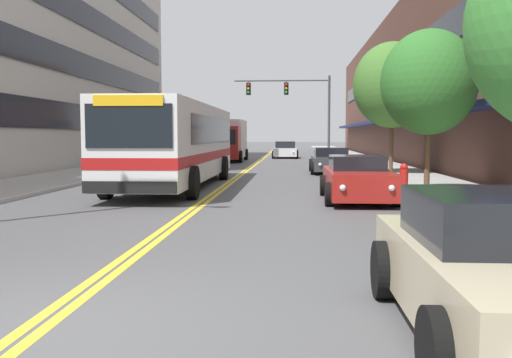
{
  "coord_description": "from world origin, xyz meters",
  "views": [
    {
      "loc": [
        2.51,
        -5.42,
        1.88
      ],
      "look_at": [
        0.29,
        28.92,
        -0.75
      ],
      "focal_mm": 40.0,
      "sensor_mm": 36.0,
      "label": 1
    }
  ],
  "objects_px": {
    "car_beige_parked_right_foreground": "(501,271)",
    "box_truck": "(228,140)",
    "street_tree_right_far": "(392,85)",
    "car_red_parked_right_mid": "(357,179)",
    "fire_hydrant": "(404,178)",
    "car_dark_grey_parked_right_far": "(331,161)",
    "city_bus": "(178,141)",
    "car_navy_parked_left_far": "(194,154)",
    "traffic_signal_mast": "(296,100)",
    "street_tree_right_mid": "(429,82)",
    "car_slate_blue_parked_left_mid": "(170,158)",
    "car_white_moving_lead": "(285,150)"
  },
  "relations": [
    {
      "from": "city_bus",
      "to": "car_beige_parked_right_foreground",
      "type": "xyz_separation_m",
      "value": [
        6.18,
        -15.49,
        -1.06
      ]
    },
    {
      "from": "car_red_parked_right_mid",
      "to": "car_dark_grey_parked_right_far",
      "type": "height_order",
      "value": "car_red_parked_right_mid"
    },
    {
      "from": "car_navy_parked_left_far",
      "to": "car_dark_grey_parked_right_far",
      "type": "relative_size",
      "value": 1.0
    },
    {
      "from": "city_bus",
      "to": "car_navy_parked_left_far",
      "type": "bearing_deg",
      "value": 98.13
    },
    {
      "from": "car_slate_blue_parked_left_mid",
      "to": "car_red_parked_right_mid",
      "type": "height_order",
      "value": "car_red_parked_right_mid"
    },
    {
      "from": "car_beige_parked_right_foreground",
      "to": "car_red_parked_right_mid",
      "type": "height_order",
      "value": "car_beige_parked_right_foreground"
    },
    {
      "from": "car_beige_parked_right_foreground",
      "to": "street_tree_right_far",
      "type": "height_order",
      "value": "street_tree_right_far"
    },
    {
      "from": "car_navy_parked_left_far",
      "to": "car_dark_grey_parked_right_far",
      "type": "xyz_separation_m",
      "value": [
        8.79,
        -10.39,
        -0.0
      ]
    },
    {
      "from": "car_beige_parked_right_foreground",
      "to": "car_dark_grey_parked_right_far",
      "type": "distance_m",
      "value": 23.47
    },
    {
      "from": "car_white_moving_lead",
      "to": "street_tree_right_far",
      "type": "xyz_separation_m",
      "value": [
        5.22,
        -20.85,
        3.57
      ]
    },
    {
      "from": "car_red_parked_right_mid",
      "to": "box_truck",
      "type": "relative_size",
      "value": 0.65
    },
    {
      "from": "car_navy_parked_left_far",
      "to": "street_tree_right_far",
      "type": "height_order",
      "value": "street_tree_right_far"
    },
    {
      "from": "car_slate_blue_parked_left_mid",
      "to": "traffic_signal_mast",
      "type": "bearing_deg",
      "value": 58.38
    },
    {
      "from": "box_truck",
      "to": "car_slate_blue_parked_left_mid",
      "type": "bearing_deg",
      "value": -101.85
    },
    {
      "from": "car_beige_parked_right_foreground",
      "to": "car_red_parked_right_mid",
      "type": "distance_m",
      "value": 11.25
    },
    {
      "from": "car_slate_blue_parked_left_mid",
      "to": "car_navy_parked_left_far",
      "type": "xyz_separation_m",
      "value": [
        0.04,
        7.54,
        -0.0
      ]
    },
    {
      "from": "car_navy_parked_left_far",
      "to": "box_truck",
      "type": "distance_m",
      "value": 3.46
    },
    {
      "from": "street_tree_right_far",
      "to": "city_bus",
      "type": "bearing_deg",
      "value": -145.11
    },
    {
      "from": "car_dark_grey_parked_right_far",
      "to": "fire_hydrant",
      "type": "relative_size",
      "value": 5.0
    },
    {
      "from": "city_bus",
      "to": "car_red_parked_right_mid",
      "type": "relative_size",
      "value": 2.71
    },
    {
      "from": "box_truck",
      "to": "fire_hydrant",
      "type": "height_order",
      "value": "box_truck"
    },
    {
      "from": "car_navy_parked_left_far",
      "to": "car_dark_grey_parked_right_far",
      "type": "height_order",
      "value": "car_navy_parked_left_far"
    },
    {
      "from": "box_truck",
      "to": "car_red_parked_right_mid",
      "type": "bearing_deg",
      "value": -75.22
    },
    {
      "from": "car_beige_parked_right_foreground",
      "to": "traffic_signal_mast",
      "type": "distance_m",
      "value": 38.11
    },
    {
      "from": "street_tree_right_far",
      "to": "fire_hydrant",
      "type": "bearing_deg",
      "value": -97.16
    },
    {
      "from": "box_truck",
      "to": "street_tree_right_far",
      "type": "relative_size",
      "value": 1.16
    },
    {
      "from": "car_dark_grey_parked_right_far",
      "to": "box_truck",
      "type": "distance_m",
      "value": 14.64
    },
    {
      "from": "car_beige_parked_right_foreground",
      "to": "car_navy_parked_left_far",
      "type": "bearing_deg",
      "value": 104.58
    },
    {
      "from": "city_bus",
      "to": "car_white_moving_lead",
      "type": "relative_size",
      "value": 2.73
    },
    {
      "from": "car_red_parked_right_mid",
      "to": "car_white_moving_lead",
      "type": "relative_size",
      "value": 1.01
    },
    {
      "from": "car_beige_parked_right_foreground",
      "to": "car_dark_grey_parked_right_far",
      "type": "bearing_deg",
      "value": 90.04
    },
    {
      "from": "city_bus",
      "to": "box_truck",
      "type": "xyz_separation_m",
      "value": [
        -0.54,
        20.97,
        -0.13
      ]
    },
    {
      "from": "car_beige_parked_right_foreground",
      "to": "box_truck",
      "type": "distance_m",
      "value": 37.08
    },
    {
      "from": "car_dark_grey_parked_right_far",
      "to": "street_tree_right_far",
      "type": "relative_size",
      "value": 0.73
    },
    {
      "from": "car_beige_parked_right_foreground",
      "to": "car_dark_grey_parked_right_far",
      "type": "height_order",
      "value": "car_beige_parked_right_foreground"
    },
    {
      "from": "car_beige_parked_right_foreground",
      "to": "traffic_signal_mast",
      "type": "xyz_separation_m",
      "value": [
        -1.74,
        37.86,
        3.94
      ]
    },
    {
      "from": "street_tree_right_far",
      "to": "box_truck",
      "type": "bearing_deg",
      "value": 122.32
    },
    {
      "from": "car_dark_grey_parked_right_far",
      "to": "street_tree_right_mid",
      "type": "height_order",
      "value": "street_tree_right_mid"
    },
    {
      "from": "car_slate_blue_parked_left_mid",
      "to": "box_truck",
      "type": "height_order",
      "value": "box_truck"
    },
    {
      "from": "city_bus",
      "to": "car_dark_grey_parked_right_far",
      "type": "xyz_separation_m",
      "value": [
        6.16,
        7.98,
        -1.08
      ]
    },
    {
      "from": "car_beige_parked_right_foreground",
      "to": "street_tree_right_far",
      "type": "xyz_separation_m",
      "value": [
        2.65,
        21.65,
        3.58
      ]
    },
    {
      "from": "street_tree_right_far",
      "to": "fire_hydrant",
      "type": "height_order",
      "value": "street_tree_right_far"
    },
    {
      "from": "car_beige_parked_right_foreground",
      "to": "car_red_parked_right_mid",
      "type": "xyz_separation_m",
      "value": [
        -0.07,
        11.25,
        -0.01
      ]
    },
    {
      "from": "car_dark_grey_parked_right_far",
      "to": "fire_hydrant",
      "type": "bearing_deg",
      "value": -82.09
    },
    {
      "from": "car_dark_grey_parked_right_far",
      "to": "box_truck",
      "type": "relative_size",
      "value": 0.63
    },
    {
      "from": "city_bus",
      "to": "fire_hydrant",
      "type": "relative_size",
      "value": 13.87
    },
    {
      "from": "box_truck",
      "to": "traffic_signal_mast",
      "type": "xyz_separation_m",
      "value": [
        4.98,
        1.41,
        3.01
      ]
    },
    {
      "from": "car_beige_parked_right_foreground",
      "to": "box_truck",
      "type": "relative_size",
      "value": 0.59
    },
    {
      "from": "traffic_signal_mast",
      "to": "street_tree_right_mid",
      "type": "distance_m",
      "value": 25.7
    },
    {
      "from": "car_dark_grey_parked_right_far",
      "to": "city_bus",
      "type": "bearing_deg",
      "value": -127.67
    }
  ]
}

